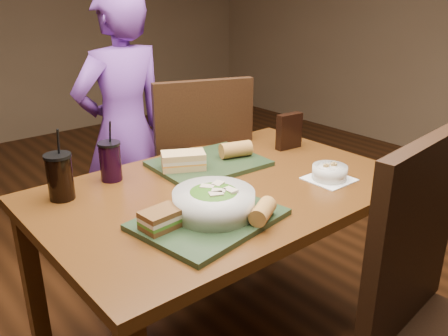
{
  "coord_description": "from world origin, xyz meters",
  "views": [
    {
      "loc": [
        -1.0,
        -1.2,
        1.43
      ],
      "look_at": [
        0.0,
        0.0,
        0.82
      ],
      "focal_mm": 38.0,
      "sensor_mm": 36.0,
      "label": 1
    }
  ],
  "objects": [
    {
      "name": "dining_table",
      "position": [
        0.0,
        0.0,
        0.66
      ],
      "size": [
        1.3,
        0.85,
        0.75
      ],
      "color": "#502D10",
      "rests_on": "ground"
    },
    {
      "name": "chair_near",
      "position": [
        0.1,
        -0.78,
        0.59
      ],
      "size": [
        0.51,
        0.51,
        1.07
      ],
      "color": "black",
      "rests_on": "ground"
    },
    {
      "name": "chair_far",
      "position": [
        0.24,
        0.53,
        0.58
      ],
      "size": [
        0.58,
        0.59,
        1.04
      ],
      "color": "black",
      "rests_on": "ground"
    },
    {
      "name": "diner",
      "position": [
        0.1,
        0.92,
        0.72
      ],
      "size": [
        0.54,
        0.36,
        1.43
      ],
      "primitive_type": "imported",
      "rotation": [
        0.0,
        0.0,
        3.18
      ],
      "color": "#72399E",
      "rests_on": "ground"
    },
    {
      "name": "tray_near",
      "position": [
        -0.21,
        -0.18,
        0.76
      ],
      "size": [
        0.46,
        0.38,
        0.02
      ],
      "primitive_type": "cube",
      "rotation": [
        0.0,
        0.0,
        0.15
      ],
      "color": "#1F311A",
      "rests_on": "dining_table"
    },
    {
      "name": "tray_far",
      "position": [
        0.09,
        0.2,
        0.76
      ],
      "size": [
        0.44,
        0.34,
        0.02
      ],
      "primitive_type": "cube",
      "rotation": [
        0.0,
        0.0,
        -0.05
      ],
      "color": "#1F311A",
      "rests_on": "dining_table"
    },
    {
      "name": "salad_bowl",
      "position": [
        -0.18,
        -0.17,
        0.81
      ],
      "size": [
        0.25,
        0.25,
        0.08
      ],
      "color": "silver",
      "rests_on": "tray_near"
    },
    {
      "name": "soup_bowl",
      "position": [
        0.34,
        -0.2,
        0.78
      ],
      "size": [
        0.16,
        0.16,
        0.06
      ],
      "color": "white",
      "rests_on": "dining_table"
    },
    {
      "name": "sandwich_near",
      "position": [
        -0.36,
        -0.15,
        0.8
      ],
      "size": [
        0.12,
        0.09,
        0.06
      ],
      "color": "#593819",
      "rests_on": "tray_near"
    },
    {
      "name": "sandwich_far",
      "position": [
        -0.04,
        0.2,
        0.8
      ],
      "size": [
        0.19,
        0.16,
        0.07
      ],
      "color": "tan",
      "rests_on": "tray_far"
    },
    {
      "name": "baguette_near",
      "position": [
        -0.1,
        -0.3,
        0.8
      ],
      "size": [
        0.12,
        0.1,
        0.06
      ],
      "primitive_type": "cylinder",
      "rotation": [
        0.0,
        1.57,
        0.5
      ],
      "color": "#AD7533",
      "rests_on": "tray_near"
    },
    {
      "name": "baguette_far",
      "position": [
        0.2,
        0.17,
        0.8
      ],
      "size": [
        0.14,
        0.1,
        0.06
      ],
      "primitive_type": "cylinder",
      "rotation": [
        0.0,
        1.57,
        -0.29
      ],
      "color": "#AD7533",
      "rests_on": "tray_far"
    },
    {
      "name": "cup_cola",
      "position": [
        -0.49,
        0.27,
        0.83
      ],
      "size": [
        0.09,
        0.09,
        0.24
      ],
      "color": "black",
      "rests_on": "dining_table"
    },
    {
      "name": "cup_berry",
      "position": [
        -0.28,
        0.31,
        0.82
      ],
      "size": [
        0.08,
        0.08,
        0.22
      ],
      "color": "black",
      "rests_on": "dining_table"
    },
    {
      "name": "chip_bag",
      "position": [
        0.49,
        0.14,
        0.83
      ],
      "size": [
        0.12,
        0.05,
        0.16
      ],
      "primitive_type": "cube",
      "rotation": [
        0.0,
        0.0,
        -0.12
      ],
      "color": "black",
      "rests_on": "dining_table"
    }
  ]
}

